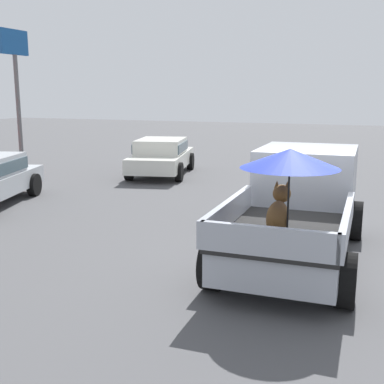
% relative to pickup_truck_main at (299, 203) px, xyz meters
% --- Properties ---
extents(ground_plane, '(80.00, 80.00, 0.00)m').
position_rel_pickup_truck_main_xyz_m(ground_plane, '(-0.38, -0.00, -0.98)').
color(ground_plane, '#4C4C4F').
extents(pickup_truck_main, '(5.09, 2.34, 2.21)m').
position_rel_pickup_truck_main_xyz_m(pickup_truck_main, '(0.00, 0.00, 0.00)').
color(pickup_truck_main, black).
rests_on(pickup_truck_main, ground).
extents(parked_sedan_far, '(4.59, 2.70, 1.33)m').
position_rel_pickup_truck_main_xyz_m(parked_sedan_far, '(7.34, 6.22, -0.24)').
color(parked_sedan_far, black).
rests_on(parked_sedan_far, ground).
extents(motel_sign, '(1.40, 0.16, 5.26)m').
position_rel_pickup_truck_main_xyz_m(motel_sign, '(6.06, 11.53, 2.71)').
color(motel_sign, '#59595B').
rests_on(motel_sign, ground).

